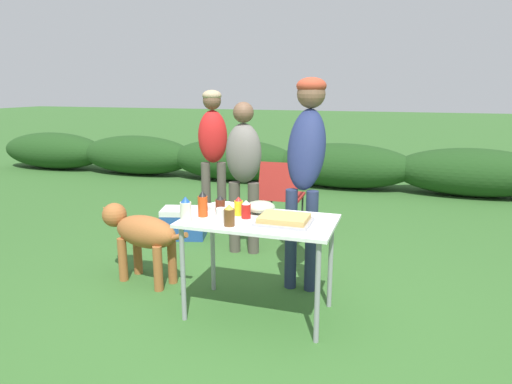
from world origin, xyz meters
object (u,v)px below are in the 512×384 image
Objects in this scene: mayo_bottle at (186,210)px; dog at (141,233)px; camp_chair_green_behind_table at (282,191)px; standing_person_in_dark_puffer at (244,165)px; folding_table at (259,229)px; beer_bottle at (229,216)px; plate_stack at (223,207)px; mixing_bowl at (260,207)px; ketchup_bottle at (246,210)px; cooler_box at (184,223)px; food_tray at (284,220)px; hot_sauce_bottle at (203,204)px; paper_cup_stack at (222,216)px; standing_person_in_gray_fleece at (213,142)px; mustard_bottle at (239,206)px; standing_person_in_red_jacket at (307,152)px; bbq_sauce_bottle at (220,205)px.

dog is at bearing 145.27° from mayo_bottle.
mayo_bottle is 2.34m from camp_chair_green_behind_table.
standing_person_in_dark_puffer reaches higher than mayo_bottle.
folding_table is 0.30m from beer_bottle.
beer_bottle is at bearing -61.82° from plate_stack.
ketchup_bottle reaches higher than mixing_bowl.
camp_chair_green_behind_table reaches higher than mixing_bowl.
beer_bottle is at bearing 110.79° from cooler_box.
food_tray is at bearing -65.67° from standing_person_in_dark_puffer.
dog is (-1.16, 0.26, -0.22)m from folding_table.
dog is at bearing 166.47° from ketchup_bottle.
hot_sauce_bottle is 1.88m from cooler_box.
mixing_bowl is 0.15× the size of standing_person_in_dark_puffer.
beer_bottle is 1.48m from standing_person_in_dark_puffer.
paper_cup_stack is 1.42m from standing_person_in_dark_puffer.
standing_person_in_dark_puffer is at bearing 120.94° from food_tray.
standing_person_in_gray_fleece is (-1.08, 2.23, 0.21)m from beer_bottle.
plate_stack is at bearing -91.25° from camp_chair_green_behind_table.
plate_stack is 0.31m from mixing_bowl.
mustard_bottle is 0.14× the size of dog.
cooler_box is (-1.14, 1.61, -0.62)m from paper_cup_stack.
mayo_bottle is (-0.12, -0.40, 0.07)m from plate_stack.
folding_table is 0.67× the size of standing_person_in_gray_fleece.
mixing_bowl is at bearing -117.38° from standing_person_in_red_jacket.
beer_bottle reaches higher than mustard_bottle.
ketchup_bottle is (-0.05, -0.18, 0.02)m from mixing_bowl.
food_tray is 0.70m from mayo_bottle.
standing_person_in_red_jacket is at bearing -61.41° from dog.
beer_bottle reaches higher than plate_stack.
beer_bottle is 2.48m from standing_person_in_gray_fleece.
mustard_bottle is (-0.38, 0.09, 0.04)m from food_tray.
paper_cup_stack reaches higher than camp_chair_green_behind_table.
ketchup_bottle is at bearing -91.35° from dog.
mustard_bottle reaches higher than plate_stack.
bbq_sauce_bottle is 0.18× the size of camp_chair_green_behind_table.
standing_person_in_dark_puffer is (-0.13, 1.26, 0.09)m from hot_sauce_bottle.
beer_bottle is 2.34m from camp_chair_green_behind_table.
mustard_bottle is (0.04, 0.23, 0.01)m from paper_cup_stack.
plate_stack is 0.13× the size of standing_person_in_red_jacket.
hot_sauce_bottle is 0.18m from mayo_bottle.
dog is at bearing 165.17° from bbq_sauce_bottle.
camp_chair_green_behind_table reaches higher than folding_table.
mayo_bottle is 0.93m from dog.
paper_cup_stack is 0.80× the size of ketchup_bottle.
mayo_bottle is (-0.67, -0.19, 0.06)m from food_tray.
mixing_bowl reaches higher than cooler_box.
hot_sauce_bottle reaches higher than bbq_sauce_bottle.
hot_sauce_bottle is 0.13× the size of standing_person_in_dark_puffer.
beer_bottle reaches higher than paper_cup_stack.
standing_person_in_dark_puffer reaches higher than mustard_bottle.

